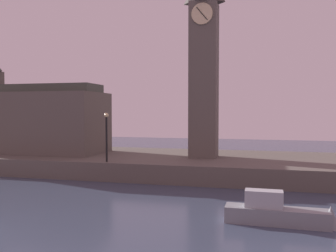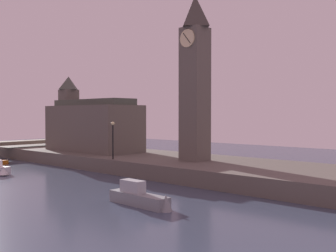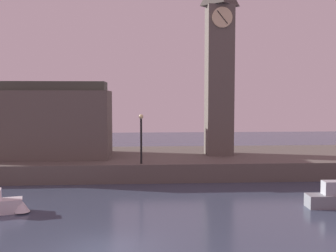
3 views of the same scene
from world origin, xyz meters
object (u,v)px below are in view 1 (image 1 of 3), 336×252
object	(u,v)px
clock_tower	(204,59)
boat_cruiser_grey	(284,214)
streetlamp	(107,131)
parliament_hall	(34,119)

from	to	relation	value
clock_tower	boat_cruiser_grey	size ratio (longest dim) A/B	3.03
streetlamp	clock_tower	bearing A→B (deg)	34.11
streetlamp	boat_cruiser_grey	size ratio (longest dim) A/B	0.71
parliament_hall	streetlamp	distance (m)	10.93
streetlamp	boat_cruiser_grey	world-z (taller)	streetlamp
clock_tower	boat_cruiser_grey	world-z (taller)	clock_tower
clock_tower	streetlamp	world-z (taller)	clock_tower
clock_tower	streetlamp	xyz separation A→B (m)	(-7.13, -4.83, -6.20)
parliament_hall	boat_cruiser_grey	world-z (taller)	parliament_hall
boat_cruiser_grey	streetlamp	bearing A→B (deg)	147.26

